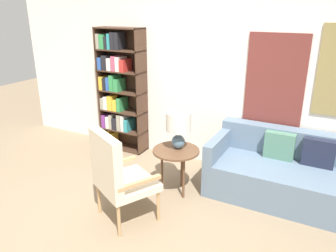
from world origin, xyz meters
The scene contains 7 objects.
ground_plane centered at (0.00, 0.00, 0.00)m, with size 14.00×14.00×0.00m, color #847056.
wall_back centered at (0.07, 2.03, 1.35)m, with size 6.40×0.08×2.70m.
bookshelf centered at (-1.21, 1.84, 0.99)m, with size 0.76×0.30×1.93m.
armchair centered at (-0.04, 0.18, 0.59)m, with size 0.77×0.76×1.04m.
couch centered at (1.56, 1.56, 0.30)m, with size 1.99×0.89×0.78m.
side_table centered at (0.24, 1.02, 0.52)m, with size 0.57×0.57×0.58m.
table_lamp centered at (0.24, 1.07, 0.88)m, with size 0.31×0.31×0.46m.
Camera 1 is at (1.85, -2.25, 2.22)m, focal length 35.00 mm.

